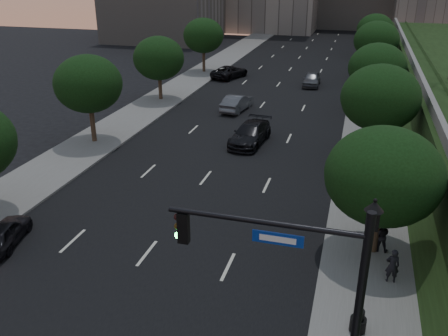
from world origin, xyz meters
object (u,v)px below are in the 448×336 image
(traffic_signal_mast, at_px, (317,312))
(sedan_far_left, at_px, (230,72))
(pedestrian_b, at_px, (381,235))
(sedan_near_left, at_px, (4,233))
(pedestrian_c, at_px, (356,166))
(sedan_near_right, at_px, (250,134))
(street_lamp, at_px, (365,275))
(pedestrian_a, at_px, (392,266))
(sedan_mid_left, at_px, (237,103))
(sedan_far_right, at_px, (312,79))

(traffic_signal_mast, distance_m, sedan_far_left, 46.69)
(sedan_far_left, distance_m, pedestrian_b, 38.60)
(sedan_far_left, height_order, pedestrian_b, pedestrian_b)
(sedan_near_left, distance_m, pedestrian_c, 20.30)
(sedan_near_right, bearing_deg, street_lamp, -60.64)
(traffic_signal_mast, xyz_separation_m, pedestrian_c, (0.83, 17.51, -2.62))
(pedestrian_a, relative_size, pedestrian_b, 0.98)
(sedan_near_right, relative_size, pedestrian_a, 3.43)
(street_lamp, relative_size, pedestrian_c, 3.12)
(street_lamp, distance_m, pedestrian_a, 4.05)
(pedestrian_b, relative_size, pedestrian_c, 0.89)
(pedestrian_a, bearing_deg, sedan_near_left, -1.42)
(traffic_signal_mast, bearing_deg, pedestrian_c, 87.28)
(sedan_mid_left, distance_m, sedan_near_right, 8.97)
(pedestrian_c, bearing_deg, traffic_signal_mast, 65.02)
(traffic_signal_mast, distance_m, street_lamp, 4.07)
(pedestrian_a, bearing_deg, street_lamp, 62.34)
(sedan_mid_left, distance_m, sedan_far_right, 13.22)
(sedan_far_left, xyz_separation_m, sedan_near_right, (7.58, -21.75, 0.04))
(street_lamp, height_order, pedestrian_c, street_lamp)
(sedan_mid_left, height_order, pedestrian_c, pedestrian_c)
(street_lamp, relative_size, pedestrian_b, 3.49)
(pedestrian_c, bearing_deg, sedan_far_left, -82.17)
(sedan_far_left, xyz_separation_m, pedestrian_a, (17.30, -37.10, 0.20))
(sedan_far_left, relative_size, pedestrian_c, 2.97)
(sedan_far_right, height_order, pedestrian_a, pedestrian_a)
(sedan_near_left, height_order, sedan_near_right, sedan_near_right)
(sedan_far_left, bearing_deg, sedan_near_left, 108.38)
(sedan_near_right, bearing_deg, sedan_near_left, -110.51)
(sedan_near_right, xyz_separation_m, pedestrian_b, (9.30, -12.96, 0.17))
(sedan_mid_left, xyz_separation_m, pedestrian_a, (12.94, -23.73, 0.18))
(sedan_near_left, bearing_deg, sedan_near_right, -129.62)
(sedan_far_right, xyz_separation_m, pedestrian_a, (7.31, -35.69, 0.17))
(sedan_near_right, bearing_deg, pedestrian_b, -49.16)
(sedan_near_left, xyz_separation_m, pedestrian_a, (18.00, 1.87, 0.30))
(sedan_far_left, xyz_separation_m, sedan_far_right, (9.98, -1.41, 0.03))
(sedan_mid_left, height_order, pedestrian_a, pedestrian_a)
(pedestrian_b, bearing_deg, sedan_near_left, 15.20)
(street_lamp, bearing_deg, pedestrian_b, 81.63)
(street_lamp, distance_m, sedan_far_left, 43.64)
(sedan_near_right, xyz_separation_m, sedan_far_right, (2.41, 20.34, -0.02))
(traffic_signal_mast, distance_m, sedan_near_left, 16.52)
(sedan_near_left, distance_m, sedan_far_left, 38.98)
(street_lamp, relative_size, sedan_far_right, 1.24)
(traffic_signal_mast, bearing_deg, pedestrian_a, 69.66)
(sedan_far_right, bearing_deg, sedan_far_left, 170.93)
(street_lamp, bearing_deg, pedestrian_a, 69.70)
(pedestrian_a, bearing_deg, sedan_far_left, -72.36)
(sedan_mid_left, height_order, sedan_far_right, sedan_far_right)
(street_lamp, bearing_deg, sedan_far_left, 111.56)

